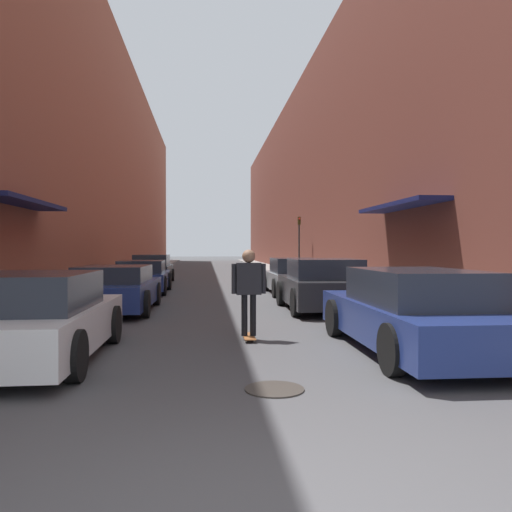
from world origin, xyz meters
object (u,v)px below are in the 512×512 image
parked_car_left_0 (34,319)px  traffic_light (299,239)px  parked_car_left_2 (142,277)px  manhole_cover (274,389)px  parked_car_right_2 (294,277)px  parked_car_right_0 (413,312)px  parked_car_left_3 (152,269)px  skateboarder (249,284)px  parked_car_left_1 (116,289)px  parked_car_right_1 (323,286)px

parked_car_left_0 → traffic_light: 22.36m
parked_car_left_2 → manhole_cover: (3.15, -13.07, -0.58)m
parked_car_right_2 → parked_car_right_0: bearing=-89.3°
parked_car_left_3 → skateboarder: (3.32, -15.11, 0.36)m
parked_car_left_1 → manhole_cover: size_ratio=6.23×
parked_car_left_3 → parked_car_left_1: bearing=-89.0°
parked_car_right_1 → parked_car_right_2: 4.78m
parked_car_right_0 → parked_car_left_0: bearing=-179.1°
manhole_cover → parked_car_right_1: bearing=72.4°
parked_car_left_3 → parked_car_right_0: 17.44m
skateboarder → manhole_cover: skateboarder is taller
parked_car_right_0 → parked_car_right_1: size_ratio=1.21×
parked_car_left_1 → parked_car_right_2: size_ratio=1.02×
parked_car_right_1 → manhole_cover: bearing=-107.6°
parked_car_right_0 → skateboarder: 2.86m
parked_car_left_1 → parked_car_left_2: size_ratio=1.08×
manhole_cover → parked_car_left_2: bearing=103.6°
parked_car_left_2 → parked_car_right_1: 7.97m
parked_car_left_0 → parked_car_left_3: bearing=90.2°
parked_car_left_2 → parked_car_right_0: 12.52m
parked_car_left_3 → parked_car_left_0: bearing=-89.8°
parked_car_left_0 → manhole_cover: (3.29, -1.80, -0.62)m
manhole_cover → parked_car_right_2: bearing=78.9°
parked_car_left_0 → parked_car_left_3: parked_car_left_3 is taller
parked_car_right_1 → parked_car_left_2: bearing=133.1°
parked_car_right_0 → traffic_light: 20.95m
parked_car_right_0 → parked_car_right_2: bearing=90.7°
parked_car_right_0 → traffic_light: (2.08, 20.78, 1.56)m
parked_car_left_0 → skateboarder: size_ratio=2.52×
parked_car_left_3 → parked_car_right_1: 12.43m
parked_car_right_0 → parked_car_left_1: bearing=134.8°
parked_car_left_2 → traffic_light: (7.72, 9.61, 1.61)m
parked_car_left_2 → parked_car_right_2: size_ratio=0.94×
parked_car_right_2 → manhole_cover: 12.27m
parked_car_right_1 → parked_car_left_1: bearing=176.7°
parked_car_left_3 → skateboarder: size_ratio=2.49×
parked_car_right_2 → parked_car_left_2: bearing=169.3°
parked_car_left_3 → traffic_light: traffic_light is taller
parked_car_left_1 → parked_car_right_1: bearing=-3.3°
parked_car_left_1 → parked_car_left_0: bearing=-91.4°
parked_car_left_2 → parked_car_left_3: 5.26m
parked_car_left_3 → parked_car_right_0: bearing=-70.5°
parked_car_right_0 → skateboarder: bearing=152.2°
parked_car_left_2 → parked_car_right_2: (5.51, -1.04, 0.03)m
parked_car_left_0 → parked_car_right_1: size_ratio=1.04×
parked_car_left_0 → manhole_cover: size_ratio=5.89×
parked_car_left_2 → parked_car_left_3: bearing=92.1°
traffic_light → parked_car_left_2: bearing=-128.8°
parked_car_left_0 → parked_car_right_2: (5.65, 10.23, -0.00)m
parked_car_left_2 → parked_car_right_2: bearing=-10.7°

